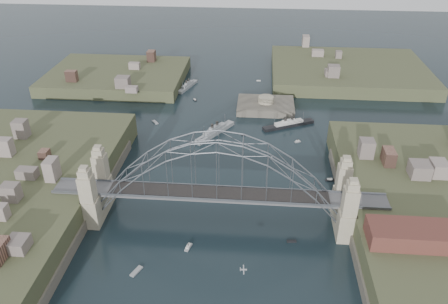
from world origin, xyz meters
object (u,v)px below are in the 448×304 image
ocean_liner (288,124)px  bridge (218,180)px  fort_island (265,110)px  wharf_shed (415,235)px  naval_cruiser_near (215,132)px  naval_cruiser_far (188,86)px

ocean_liner → bridge: bearing=-110.1°
fort_island → wharf_shed: (32.00, -84.00, 10.34)m
wharf_shed → naval_cruiser_near: bearing=129.0°
wharf_shed → naval_cruiser_far: size_ratio=1.32×
bridge → naval_cruiser_far: bridge is taller
bridge → fort_island: bridge is taller
bridge → wharf_shed: 46.23m
naval_cruiser_near → naval_cruiser_far: (-16.26, 42.21, -0.12)m
ocean_liner → naval_cruiser_far: bearing=141.4°
bridge → naval_cruiser_far: size_ratio=5.56×
naval_cruiser_near → ocean_liner: bearing=17.5°
wharf_shed → naval_cruiser_near: (-49.79, 61.58, -9.08)m
fort_island → wharf_shed: wharf_shed is taller
fort_island → naval_cruiser_far: fort_island is taller
naval_cruiser_near → naval_cruiser_far: naval_cruiser_near is taller
bridge → fort_island: (12.00, 70.00, -12.66)m
naval_cruiser_far → ocean_liner: size_ratio=0.79×
bridge → naval_cruiser_near: bearing=96.9°
naval_cruiser_near → ocean_liner: naval_cruiser_near is taller
fort_island → wharf_shed: bearing=-69.1°
fort_island → ocean_liner: 16.50m
ocean_liner → wharf_shed: bearing=-71.3°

